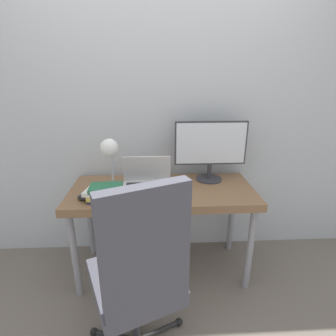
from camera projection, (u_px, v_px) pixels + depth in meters
The scene contains 10 objects.
ground_plane at pixel (164, 296), 2.00m from camera, with size 12.00×12.00×0.00m, color #70665B.
wall_back at pixel (160, 112), 2.19m from camera, with size 8.00×0.05×2.60m.
desk at pixel (162, 197), 2.05m from camera, with size 1.42×0.61×0.76m.
laptop at pixel (147, 181), 2.05m from camera, with size 0.38×0.23×0.24m.
monitor at pixel (211, 147), 2.11m from camera, with size 0.58×0.21×0.49m.
desk_lamp at pixel (110, 152), 1.84m from camera, with size 0.13×0.28×0.42m.
office_chair at pixel (139, 272), 1.36m from camera, with size 0.61×0.63×1.17m.
book_stack at pixel (105, 193), 1.83m from camera, with size 0.27×0.20×0.11m.
tv_remote at pixel (173, 200), 1.83m from camera, with size 0.10×0.18×0.02m.
game_controller at pixel (89, 197), 1.85m from camera, with size 0.16×0.09×0.04m.
Camera 1 is at (-0.05, -1.55, 1.60)m, focal length 28.00 mm.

